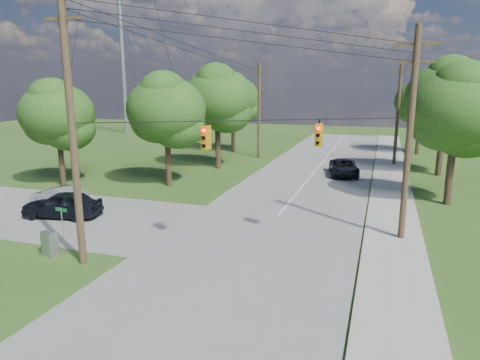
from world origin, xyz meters
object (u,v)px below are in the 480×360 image
(pole_ne, at_px, (410,133))
(control_cabinet, at_px, (50,244))
(pole_north_e, at_px, (398,113))
(car_cross_dark, at_px, (62,204))
(car_main_north, at_px, (344,167))
(pole_sw, at_px, (71,122))
(car_cross_silver, at_px, (59,197))
(pole_north_w, at_px, (259,110))

(pole_ne, distance_m, control_cabinet, 17.82)
(pole_north_e, xyz_separation_m, car_cross_dark, (-19.01, -24.43, -4.31))
(pole_ne, relative_size, car_cross_dark, 2.27)
(pole_ne, distance_m, car_main_north, 16.53)
(pole_sw, bearing_deg, car_cross_dark, 136.84)
(car_cross_dark, xyz_separation_m, car_cross_silver, (-1.71, 1.73, -0.11))
(pole_north_w, bearing_deg, pole_north_e, 0.00)
(pole_ne, distance_m, pole_north_e, 22.00)
(pole_sw, distance_m, pole_ne, 15.51)
(pole_sw, bearing_deg, car_main_north, 67.96)
(car_cross_silver, height_order, control_cabinet, car_cross_silver)
(pole_sw, distance_m, pole_north_w, 29.62)
(pole_sw, relative_size, car_cross_silver, 2.91)
(pole_sw, relative_size, pole_north_e, 1.20)
(pole_sw, relative_size, control_cabinet, 10.10)
(pole_north_e, relative_size, car_main_north, 2.00)
(pole_north_e, bearing_deg, car_main_north, -122.19)
(pole_ne, bearing_deg, pole_sw, -150.62)
(car_cross_dark, relative_size, car_main_north, 0.92)
(pole_north_e, distance_m, car_cross_silver, 31.05)
(pole_north_e, distance_m, car_main_north, 9.11)
(car_cross_silver, relative_size, car_main_north, 0.82)
(pole_ne, height_order, car_cross_dark, pole_ne)
(pole_north_e, bearing_deg, pole_ne, -90.00)
(pole_sw, distance_m, pole_north_e, 32.55)
(pole_north_w, bearing_deg, pole_ne, -57.71)
(pole_sw, bearing_deg, pole_ne, 29.38)
(pole_ne, xyz_separation_m, car_main_north, (-4.25, 15.25, -4.74))
(car_cross_dark, distance_m, car_cross_silver, 2.44)
(pole_sw, height_order, control_cabinet, pole_sw)
(pole_sw, relative_size, car_main_north, 2.40)
(car_main_north, bearing_deg, control_cabinet, -126.35)
(pole_north_e, height_order, car_cross_dark, pole_north_e)
(car_main_north, bearing_deg, pole_sw, -122.08)
(pole_north_e, bearing_deg, car_cross_dark, -127.88)
(pole_north_e, relative_size, car_cross_silver, 2.43)
(pole_sw, xyz_separation_m, car_cross_silver, (-7.22, 6.90, -5.52))
(pole_north_e, relative_size, pole_north_w, 1.00)
(pole_sw, relative_size, pole_ne, 1.14)
(pole_north_w, bearing_deg, car_cross_dark, -101.81)
(car_cross_silver, bearing_deg, pole_north_w, 173.84)
(pole_sw, bearing_deg, control_cabinet, 174.45)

